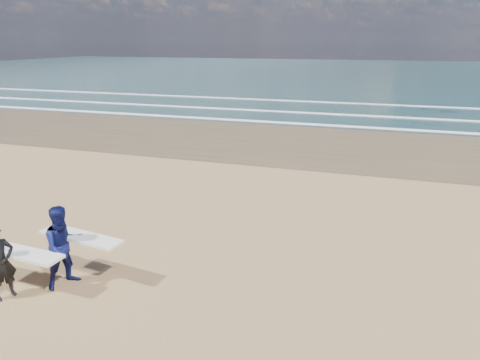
% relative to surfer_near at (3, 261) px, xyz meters
% --- Properties ---
extents(ocean, '(220.00, 100.00, 0.02)m').
position_rel_surfer_near_xyz_m(ocean, '(20.38, 71.80, -0.87)').
color(ocean, '#1B393B').
rests_on(ocean, ground).
extents(surfer_near, '(2.23, 1.05, 1.73)m').
position_rel_surfer_near_xyz_m(surfer_near, '(0.00, 0.00, 0.00)').
color(surfer_near, black).
rests_on(surfer_near, ground).
extents(surfer_far, '(2.25, 1.35, 1.99)m').
position_rel_surfer_near_xyz_m(surfer_far, '(0.98, 0.86, 0.12)').
color(surfer_far, '#0B1041').
rests_on(surfer_far, ground).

